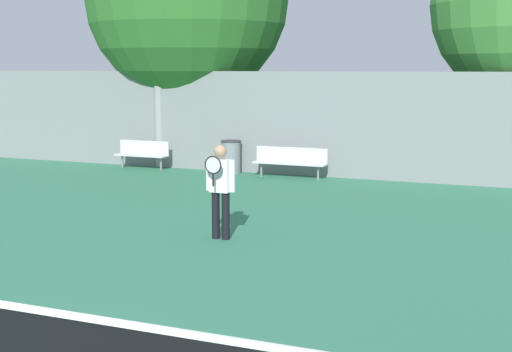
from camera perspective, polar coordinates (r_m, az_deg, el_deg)
The scene contains 5 objects.
tennis_player at distance 12.31m, azimuth -2.88°, elevation -0.82°, with size 0.55×0.41×1.65m.
bench_courtside_near at distance 19.27m, azimuth 2.77°, elevation 1.33°, with size 2.03×0.40×0.82m.
bench_courtside_far at distance 21.27m, azimuth -9.05°, elevation 1.91°, with size 1.64×0.40×0.82m.
trash_bin at distance 20.13m, azimuth -2.01°, elevation 1.55°, with size 0.57×0.57×0.93m.
back_fence at distance 19.23m, azimuth 7.74°, elevation 4.03°, with size 27.99×0.06×2.86m.
Camera 1 is at (4.86, -4.38, 2.96)m, focal length 50.00 mm.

